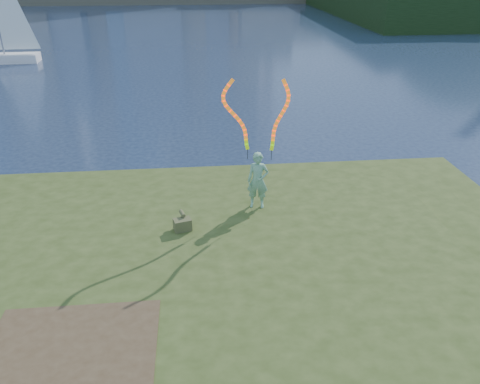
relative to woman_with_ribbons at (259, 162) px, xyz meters
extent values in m
plane|color=#19263F|center=(-2.04, -2.32, -2.20)|extent=(320.00, 320.00, 0.00)
cube|color=#334217|center=(-2.04, -4.82, -2.05)|extent=(20.00, 18.00, 0.30)
cube|color=#334217|center=(-2.04, -4.52, -1.80)|extent=(17.00, 15.00, 0.30)
cube|color=#334217|center=(-2.04, -4.32, -1.55)|extent=(14.00, 12.00, 0.30)
cube|color=#47331E|center=(-4.24, -5.52, -1.39)|extent=(3.20, 3.00, 0.02)
imported|color=#1C713D|center=(-0.01, -0.03, -0.56)|extent=(0.68, 0.51, 1.69)
cylinder|color=black|center=(-0.30, 0.14, 0.20)|extent=(0.02, 0.02, 0.30)
cylinder|color=black|center=(0.36, 0.01, 0.20)|extent=(0.02, 0.02, 0.30)
cube|color=#4C4B29|center=(-2.19, -1.15, -1.24)|extent=(0.52, 0.42, 0.33)
cylinder|color=#4C4B29|center=(-2.19, -0.93, -1.02)|extent=(0.19, 0.32, 0.11)
cube|color=white|center=(-16.16, 26.38, -1.91)|extent=(4.99, 1.74, 0.69)
camera|label=1|loc=(-1.70, -12.04, 5.22)|focal=35.00mm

